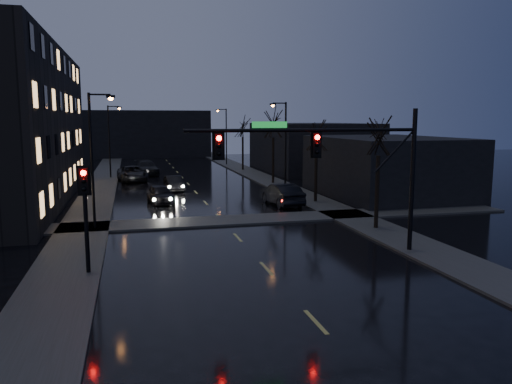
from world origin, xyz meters
TOP-DOWN VIEW (x-y plane):
  - ground at (0.00, 0.00)m, footprint 160.00×160.00m
  - sidewalk_left at (-8.50, 35.00)m, footprint 3.00×140.00m
  - sidewalk_right at (8.50, 35.00)m, footprint 3.00×140.00m
  - sidewalk_cross at (0.00, 18.50)m, footprint 40.00×3.00m
  - commercial_right_near at (15.50, 26.00)m, footprint 10.00×14.00m
  - commercial_right_far at (17.00, 48.00)m, footprint 12.00×18.00m
  - far_block at (-3.00, 78.00)m, footprint 22.00×10.00m
  - signal_mast at (3.85, 9.00)m, footprint 11.11×0.41m
  - signal_pole_left at (-7.50, 8.99)m, footprint 0.35×0.41m
  - tree_near at (8.40, 14.00)m, footprint 3.52×3.52m
  - tree_mid_a at (8.40, 24.00)m, footprint 3.30×3.30m
  - tree_mid_b at (8.40, 36.00)m, footprint 3.74×3.74m
  - tree_far at (8.40, 50.00)m, footprint 3.43×3.43m
  - streetlight_l_near at (-7.58, 18.00)m, footprint 1.53×0.28m
  - streetlight_l_far at (-7.58, 45.00)m, footprint 1.53×0.28m
  - streetlight_r_mid at (7.58, 30.00)m, footprint 1.53×0.28m
  - streetlight_r_far at (7.58, 58.00)m, footprint 1.53×0.28m
  - oncoming_car_a at (-3.43, 26.70)m, footprint 2.26×4.46m
  - oncoming_car_b at (-1.80, 33.53)m, footprint 1.74×4.16m
  - oncoming_car_c at (-5.48, 41.73)m, footprint 3.38×6.10m
  - oncoming_car_d at (-3.77, 47.88)m, footprint 3.04×5.93m
  - lead_car at (5.49, 23.54)m, footprint 2.25×5.20m

SIDE VIEW (x-z plane):
  - ground at x=0.00m, z-range 0.00..0.00m
  - sidewalk_left at x=-8.50m, z-range 0.00..0.12m
  - sidewalk_right at x=8.50m, z-range 0.00..0.12m
  - sidewalk_cross at x=0.00m, z-range 0.00..0.12m
  - oncoming_car_b at x=-1.80m, z-range 0.00..1.34m
  - oncoming_car_a at x=-3.43m, z-range 0.00..1.46m
  - oncoming_car_c at x=-5.48m, z-range 0.00..1.62m
  - oncoming_car_d at x=-3.77m, z-range 0.00..1.65m
  - lead_car at x=5.49m, z-range 0.00..1.66m
  - commercial_right_near at x=15.50m, z-range 0.00..5.00m
  - commercial_right_far at x=17.00m, z-range 0.00..6.00m
  - signal_pole_left at x=-7.50m, z-range 0.75..5.27m
  - far_block at x=-3.00m, z-range 0.00..8.00m
  - streetlight_l_near at x=-7.58m, z-range 0.77..8.77m
  - streetlight_l_far at x=-7.58m, z-range 0.77..8.77m
  - streetlight_r_mid at x=7.58m, z-range 0.77..8.77m
  - streetlight_r_far at x=7.58m, z-range 0.77..8.77m
  - signal_mast at x=3.85m, z-range 1.37..8.37m
  - tree_mid_a at x=8.40m, z-range 2.04..9.61m
  - tree_far at x=8.40m, z-range 2.12..10.00m
  - tree_near at x=8.40m, z-range 2.18..10.26m
  - tree_mid_b at x=8.40m, z-range 2.32..10.90m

